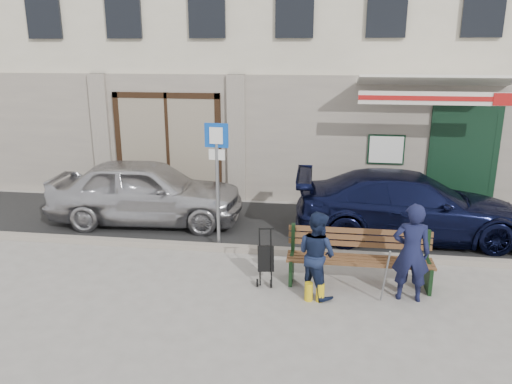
% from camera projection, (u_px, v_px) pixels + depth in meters
% --- Properties ---
extents(ground, '(80.00, 80.00, 0.00)m').
position_uv_depth(ground, '(268.00, 290.00, 8.22)').
color(ground, '#9E9991').
rests_on(ground, ground).
extents(asphalt_lane, '(60.00, 3.20, 0.01)m').
position_uv_depth(asphalt_lane, '(285.00, 225.00, 11.17)').
color(asphalt_lane, '#282828').
rests_on(asphalt_lane, ground).
extents(curb, '(60.00, 0.18, 0.12)m').
position_uv_depth(curb, '(277.00, 251.00, 9.63)').
color(curb, '#9E9384').
rests_on(curb, ground).
extents(building, '(20.00, 8.27, 10.00)m').
position_uv_depth(building, '(303.00, 8.00, 14.87)').
color(building, beige).
rests_on(building, ground).
extents(car_silver, '(4.41, 2.01, 1.47)m').
position_uv_depth(car_silver, '(147.00, 191.00, 11.21)').
color(car_silver, '#BBBAC0').
rests_on(car_silver, ground).
extents(car_navy, '(4.77, 2.03, 1.37)m').
position_uv_depth(car_navy, '(410.00, 206.00, 10.34)').
color(car_navy, black).
rests_on(car_navy, ground).
extents(parking_sign, '(0.46, 0.09, 2.49)m').
position_uv_depth(parking_sign, '(217.00, 167.00, 9.51)').
color(parking_sign, gray).
rests_on(parking_sign, ground).
extents(bench, '(2.40, 1.17, 0.98)m').
position_uv_depth(bench, '(356.00, 259.00, 8.29)').
color(bench, brown).
rests_on(bench, ground).
extents(man, '(0.60, 0.41, 1.59)m').
position_uv_depth(man, '(411.00, 252.00, 7.70)').
color(man, '#141737').
rests_on(man, ground).
extents(woman, '(0.86, 0.85, 1.40)m').
position_uv_depth(woman, '(317.00, 254.00, 7.87)').
color(woman, '#161F3C').
rests_on(woman, ground).
extents(stroller, '(0.31, 0.41, 0.93)m').
position_uv_depth(stroller, '(266.00, 260.00, 8.37)').
color(stroller, black).
rests_on(stroller, ground).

